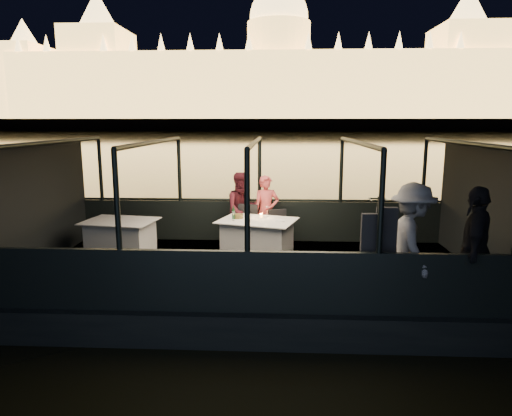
{
  "coord_description": "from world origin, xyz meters",
  "views": [
    {
      "loc": [
        0.42,
        -8.07,
        3.17
      ],
      "look_at": [
        0.0,
        0.4,
        1.55
      ],
      "focal_mm": 32.0,
      "sensor_mm": 36.0,
      "label": 1
    }
  ],
  "objects_px": {
    "person_woman_coral": "(266,212)",
    "person_man_maroon": "(242,212)",
    "coat_stand": "(376,248)",
    "passenger_stripe": "(411,247)",
    "chair_port_right": "(277,229)",
    "wine_bottle": "(233,212)",
    "passenger_dark": "(474,252)",
    "dining_table_central": "(257,239)",
    "dining_table_aft": "(121,237)",
    "chair_port_left": "(247,229)"
  },
  "relations": [
    {
      "from": "person_woman_coral",
      "to": "person_man_maroon",
      "type": "distance_m",
      "value": 0.52
    },
    {
      "from": "coat_stand",
      "to": "passenger_stripe",
      "type": "xyz_separation_m",
      "value": [
        0.57,
        0.26,
        -0.05
      ]
    },
    {
      "from": "chair_port_right",
      "to": "coat_stand",
      "type": "distance_m",
      "value": 3.31
    },
    {
      "from": "chair_port_right",
      "to": "wine_bottle",
      "type": "bearing_deg",
      "value": -164.0
    },
    {
      "from": "passenger_stripe",
      "to": "passenger_dark",
      "type": "xyz_separation_m",
      "value": [
        0.82,
        -0.22,
        0.0
      ]
    },
    {
      "from": "dining_table_central",
      "to": "passenger_dark",
      "type": "height_order",
      "value": "passenger_dark"
    },
    {
      "from": "dining_table_aft",
      "to": "passenger_stripe",
      "type": "distance_m",
      "value": 5.57
    },
    {
      "from": "person_woman_coral",
      "to": "passenger_stripe",
      "type": "relative_size",
      "value": 0.85
    },
    {
      "from": "chair_port_left",
      "to": "person_woman_coral",
      "type": "xyz_separation_m",
      "value": [
        0.39,
        0.36,
        0.3
      ]
    },
    {
      "from": "passenger_stripe",
      "to": "passenger_dark",
      "type": "distance_m",
      "value": 0.84
    },
    {
      "from": "dining_table_aft",
      "to": "passenger_stripe",
      "type": "xyz_separation_m",
      "value": [
        5.12,
        -2.14,
        0.47
      ]
    },
    {
      "from": "dining_table_central",
      "to": "person_woman_coral",
      "type": "height_order",
      "value": "person_woman_coral"
    },
    {
      "from": "dining_table_central",
      "to": "coat_stand",
      "type": "height_order",
      "value": "coat_stand"
    },
    {
      "from": "chair_port_right",
      "to": "passenger_dark",
      "type": "distance_m",
      "value": 4.06
    },
    {
      "from": "chair_port_right",
      "to": "chair_port_left",
      "type": "bearing_deg",
      "value": 166.15
    },
    {
      "from": "person_woman_coral",
      "to": "wine_bottle",
      "type": "xyz_separation_m",
      "value": [
        -0.63,
        -0.86,
        0.17
      ]
    },
    {
      "from": "passenger_stripe",
      "to": "person_man_maroon",
      "type": "bearing_deg",
      "value": 42.15
    },
    {
      "from": "passenger_dark",
      "to": "wine_bottle",
      "type": "bearing_deg",
      "value": -97.85
    },
    {
      "from": "dining_table_aft",
      "to": "coat_stand",
      "type": "height_order",
      "value": "coat_stand"
    },
    {
      "from": "person_woman_coral",
      "to": "passenger_stripe",
      "type": "height_order",
      "value": "passenger_stripe"
    },
    {
      "from": "chair_port_right",
      "to": "coat_stand",
      "type": "xyz_separation_m",
      "value": [
        1.42,
        -2.96,
        0.45
      ]
    },
    {
      "from": "dining_table_central",
      "to": "dining_table_aft",
      "type": "distance_m",
      "value": 2.74
    },
    {
      "from": "coat_stand",
      "to": "passenger_stripe",
      "type": "distance_m",
      "value": 0.63
    },
    {
      "from": "chair_port_right",
      "to": "passenger_dark",
      "type": "xyz_separation_m",
      "value": [
        2.8,
        -2.92,
        0.4
      ]
    },
    {
      "from": "chair_port_right",
      "to": "person_man_maroon",
      "type": "xyz_separation_m",
      "value": [
        -0.75,
        0.34,
        0.3
      ]
    },
    {
      "from": "dining_table_aft",
      "to": "coat_stand",
      "type": "xyz_separation_m",
      "value": [
        4.55,
        -2.4,
        0.51
      ]
    },
    {
      "from": "coat_stand",
      "to": "person_man_maroon",
      "type": "distance_m",
      "value": 3.95
    },
    {
      "from": "chair_port_left",
      "to": "passenger_stripe",
      "type": "height_order",
      "value": "passenger_stripe"
    },
    {
      "from": "chair_port_right",
      "to": "coat_stand",
      "type": "bearing_deg",
      "value": -78.77
    },
    {
      "from": "dining_table_central",
      "to": "passenger_stripe",
      "type": "bearing_deg",
      "value": -41.96
    },
    {
      "from": "dining_table_central",
      "to": "wine_bottle",
      "type": "distance_m",
      "value": 0.71
    },
    {
      "from": "person_woman_coral",
      "to": "dining_table_central",
      "type": "bearing_deg",
      "value": -110.65
    },
    {
      "from": "chair_port_right",
      "to": "wine_bottle",
      "type": "distance_m",
      "value": 1.1
    },
    {
      "from": "chair_port_right",
      "to": "dining_table_aft",
      "type": "bearing_deg",
      "value": 175.76
    },
    {
      "from": "dining_table_central",
      "to": "coat_stand",
      "type": "bearing_deg",
      "value": -53.06
    },
    {
      "from": "person_woman_coral",
      "to": "passenger_stripe",
      "type": "xyz_separation_m",
      "value": [
        2.22,
        -3.05,
        0.1
      ]
    },
    {
      "from": "passenger_dark",
      "to": "person_man_maroon",
      "type": "bearing_deg",
      "value": -106.96
    },
    {
      "from": "chair_port_right",
      "to": "passenger_dark",
      "type": "bearing_deg",
      "value": -60.46
    },
    {
      "from": "chair_port_right",
      "to": "wine_bottle",
      "type": "height_order",
      "value": "wine_bottle"
    },
    {
      "from": "chair_port_left",
      "to": "person_man_maroon",
      "type": "distance_m",
      "value": 0.47
    },
    {
      "from": "dining_table_central",
      "to": "person_woman_coral",
      "type": "distance_m",
      "value": 1.0
    },
    {
      "from": "chair_port_left",
      "to": "chair_port_right",
      "type": "height_order",
      "value": "chair_port_left"
    },
    {
      "from": "dining_table_aft",
      "to": "person_man_maroon",
      "type": "height_order",
      "value": "person_man_maroon"
    },
    {
      "from": "dining_table_central",
      "to": "wine_bottle",
      "type": "relative_size",
      "value": 5.49
    },
    {
      "from": "dining_table_central",
      "to": "chair_port_right",
      "type": "bearing_deg",
      "value": 55.63
    },
    {
      "from": "coat_stand",
      "to": "person_man_maroon",
      "type": "relative_size",
      "value": 1.03
    },
    {
      "from": "dining_table_aft",
      "to": "wine_bottle",
      "type": "relative_size",
      "value": 5.18
    },
    {
      "from": "person_woman_coral",
      "to": "passenger_stripe",
      "type": "distance_m",
      "value": 3.78
    },
    {
      "from": "dining_table_aft",
      "to": "chair_port_right",
      "type": "bearing_deg",
      "value": 10.09
    },
    {
      "from": "person_woman_coral",
      "to": "passenger_dark",
      "type": "height_order",
      "value": "passenger_dark"
    }
  ]
}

